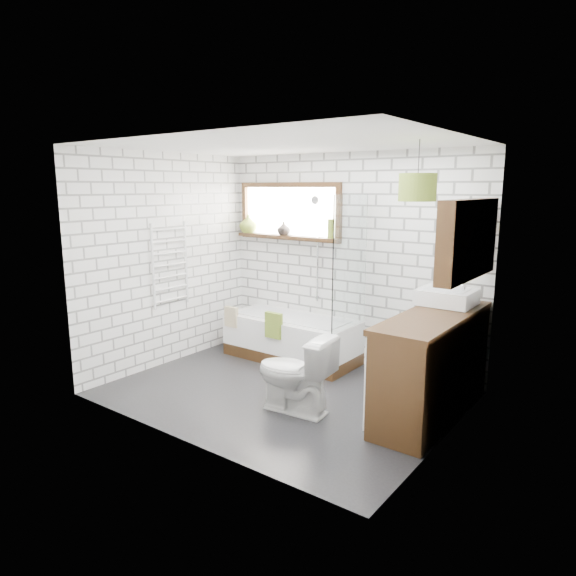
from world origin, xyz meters
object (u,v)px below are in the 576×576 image
Objects in this scene: vanity at (433,365)px; pendant at (418,187)px; bathtub at (292,338)px; toilet at (294,373)px; basin at (447,297)px.

pendant is (-0.16, -0.17, 1.61)m from vanity.
toilet reaches higher than bathtub.
vanity is 1.63m from pendant.
basin is 1.67m from toilet.
bathtub is 2.06m from vanity.
vanity is at bearing 118.19° from toilet.
toilet is (-1.07, -0.71, -0.10)m from vanity.
toilet is at bearing -131.18° from basin.
basin is at bearing 80.79° from pendant.
pendant reaches higher than vanity.
toilet is (0.92, -1.21, 0.12)m from bathtub.
bathtub is 5.10× the size of pendant.
vanity reaches higher than toilet.
basin is 0.68× the size of toilet.
basin is 1.22m from pendant.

